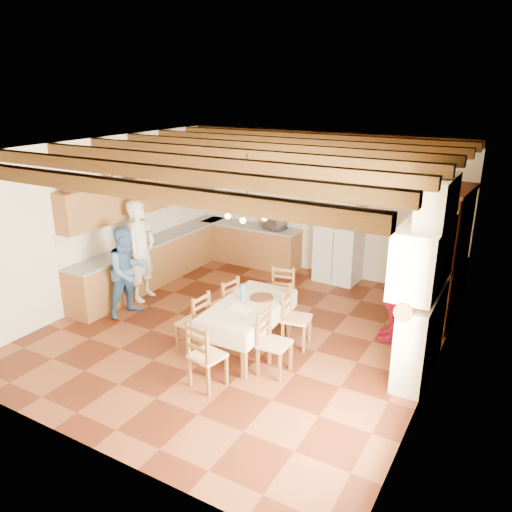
{
  "coord_description": "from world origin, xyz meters",
  "views": [
    {
      "loc": [
        3.88,
        -6.34,
        3.91
      ],
      "look_at": [
        0.1,
        0.3,
        1.25
      ],
      "focal_mm": 35.0,
      "sensor_mm": 36.0,
      "label": 1
    }
  ],
  "objects_px": {
    "person_man": "(141,251)",
    "hutch": "(446,257)",
    "person_woman_red": "(392,297)",
    "chair_right_far": "(297,317)",
    "chair_left_near": "(193,321)",
    "chair_end_far": "(280,297)",
    "dining_table": "(248,309)",
    "microwave": "(274,223)",
    "chair_end_near": "(207,354)",
    "chair_right_near": "(275,343)",
    "refrigerator": "(340,240)",
    "chair_left_far": "(223,304)",
    "person_woman_blue": "(128,271)"
  },
  "relations": [
    {
      "from": "chair_right_far",
      "to": "chair_end_near",
      "type": "bearing_deg",
      "value": 150.89
    },
    {
      "from": "chair_end_near",
      "to": "chair_right_far",
      "type": "bearing_deg",
      "value": -98.78
    },
    {
      "from": "person_woman_red",
      "to": "chair_left_far",
      "type": "bearing_deg",
      "value": -82.82
    },
    {
      "from": "hutch",
      "to": "chair_left_far",
      "type": "xyz_separation_m",
      "value": [
        -3.02,
        -2.19,
        -0.69
      ]
    },
    {
      "from": "person_woman_red",
      "to": "chair_right_far",
      "type": "bearing_deg",
      "value": -69.11
    },
    {
      "from": "chair_end_far",
      "to": "person_man",
      "type": "relative_size",
      "value": 0.5
    },
    {
      "from": "refrigerator",
      "to": "dining_table",
      "type": "height_order",
      "value": "refrigerator"
    },
    {
      "from": "hutch",
      "to": "chair_right_far",
      "type": "distance_m",
      "value": 2.78
    },
    {
      "from": "hutch",
      "to": "person_man",
      "type": "bearing_deg",
      "value": -155.85
    },
    {
      "from": "chair_left_far",
      "to": "person_woman_red",
      "type": "distance_m",
      "value": 2.71
    },
    {
      "from": "dining_table",
      "to": "chair_left_near",
      "type": "relative_size",
      "value": 1.82
    },
    {
      "from": "refrigerator",
      "to": "person_woman_blue",
      "type": "relative_size",
      "value": 1.07
    },
    {
      "from": "chair_left_near",
      "to": "chair_end_far",
      "type": "xyz_separation_m",
      "value": [
        0.73,
        1.49,
        0.0
      ]
    },
    {
      "from": "hutch",
      "to": "person_man",
      "type": "distance_m",
      "value": 5.39
    },
    {
      "from": "person_man",
      "to": "chair_left_near",
      "type": "bearing_deg",
      "value": -128.99
    },
    {
      "from": "chair_right_far",
      "to": "person_man",
      "type": "xyz_separation_m",
      "value": [
        -3.3,
        0.21,
        0.48
      ]
    },
    {
      "from": "chair_end_far",
      "to": "person_man",
      "type": "distance_m",
      "value": 2.78
    },
    {
      "from": "refrigerator",
      "to": "chair_end_far",
      "type": "relative_size",
      "value": 1.81
    },
    {
      "from": "person_man",
      "to": "person_woman_red",
      "type": "distance_m",
      "value": 4.58
    },
    {
      "from": "chair_right_near",
      "to": "microwave",
      "type": "xyz_separation_m",
      "value": [
        -2.01,
        3.8,
        0.55
      ]
    },
    {
      "from": "chair_right_far",
      "to": "chair_left_near",
      "type": "bearing_deg",
      "value": 114.95
    },
    {
      "from": "chair_end_near",
      "to": "person_woman_red",
      "type": "xyz_separation_m",
      "value": [
        1.77,
        2.54,
        0.24
      ]
    },
    {
      "from": "hutch",
      "to": "person_woman_blue",
      "type": "bearing_deg",
      "value": -148.48
    },
    {
      "from": "person_woman_red",
      "to": "microwave",
      "type": "relative_size",
      "value": 2.98
    },
    {
      "from": "chair_end_far",
      "to": "microwave",
      "type": "bearing_deg",
      "value": 108.96
    },
    {
      "from": "hutch",
      "to": "chair_right_near",
      "type": "height_order",
      "value": "hutch"
    },
    {
      "from": "chair_right_near",
      "to": "chair_end_near",
      "type": "relative_size",
      "value": 1.0
    },
    {
      "from": "chair_left_far",
      "to": "chair_right_far",
      "type": "distance_m",
      "value": 1.27
    },
    {
      "from": "chair_left_near",
      "to": "microwave",
      "type": "relative_size",
      "value": 1.98
    },
    {
      "from": "person_woman_red",
      "to": "chair_left_near",
      "type": "bearing_deg",
      "value": -70.71
    },
    {
      "from": "person_woman_red",
      "to": "microwave",
      "type": "height_order",
      "value": "person_woman_red"
    },
    {
      "from": "person_man",
      "to": "microwave",
      "type": "relative_size",
      "value": 3.93
    },
    {
      "from": "person_woman_blue",
      "to": "microwave",
      "type": "xyz_separation_m",
      "value": [
        1.11,
        3.36,
        0.23
      ]
    },
    {
      "from": "chair_left_near",
      "to": "chair_right_far",
      "type": "relative_size",
      "value": 1.0
    },
    {
      "from": "dining_table",
      "to": "microwave",
      "type": "height_order",
      "value": "microwave"
    },
    {
      "from": "chair_right_far",
      "to": "chair_left_far",
      "type": "bearing_deg",
      "value": 87.76
    },
    {
      "from": "person_man",
      "to": "hutch",
      "type": "bearing_deg",
      "value": -79.95
    },
    {
      "from": "person_man",
      "to": "chair_end_far",
      "type": "bearing_deg",
      "value": -91.9
    },
    {
      "from": "hutch",
      "to": "chair_end_near",
      "type": "xyz_separation_m",
      "value": [
        -2.33,
        -3.63,
        -0.69
      ]
    },
    {
      "from": "refrigerator",
      "to": "person_woman_red",
      "type": "bearing_deg",
      "value": -47.73
    },
    {
      "from": "chair_left_far",
      "to": "chair_end_far",
      "type": "height_order",
      "value": "same"
    },
    {
      "from": "dining_table",
      "to": "person_woman_blue",
      "type": "height_order",
      "value": "person_woman_blue"
    },
    {
      "from": "chair_left_far",
      "to": "chair_end_near",
      "type": "bearing_deg",
      "value": 34.78
    },
    {
      "from": "chair_right_near",
      "to": "chair_right_far",
      "type": "bearing_deg",
      "value": 3.07
    },
    {
      "from": "dining_table",
      "to": "chair_right_far",
      "type": "relative_size",
      "value": 1.82
    },
    {
      "from": "chair_end_near",
      "to": "chair_left_far",
      "type": "bearing_deg",
      "value": -53.59
    },
    {
      "from": "chair_right_near",
      "to": "dining_table",
      "type": "bearing_deg",
      "value": 57.06
    },
    {
      "from": "chair_right_near",
      "to": "chair_left_far",
      "type": "bearing_deg",
      "value": 60.33
    },
    {
      "from": "chair_left_far",
      "to": "chair_end_near",
      "type": "xyz_separation_m",
      "value": [
        0.69,
        -1.44,
        0.0
      ]
    },
    {
      "from": "chair_end_near",
      "to": "chair_end_far",
      "type": "distance_m",
      "value": 2.18
    }
  ]
}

